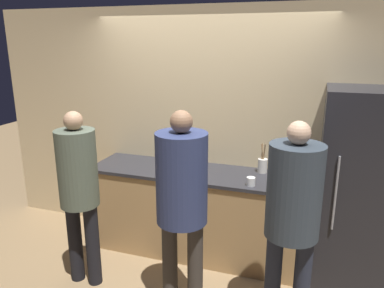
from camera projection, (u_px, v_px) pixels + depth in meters
name	position (u px, v px, depth m)	size (l,w,h in m)	color
ground_plane	(187.00, 269.00, 3.81)	(14.00, 14.00, 0.00)	#8C704C
wall_back	(208.00, 130.00, 4.09)	(5.20, 0.06, 2.60)	#D6BC8C
counter	(199.00, 212.00, 4.02)	(2.30, 0.68, 0.93)	tan
refrigerator	(358.00, 191.00, 3.38)	(0.70, 0.72, 1.86)	#232328
person_left	(79.00, 184.00, 3.37)	(0.35, 0.35, 1.66)	black
person_center	(182.00, 193.00, 2.96)	(0.41, 0.41, 1.75)	#38332D
person_right	(293.00, 207.00, 2.78)	(0.40, 0.40, 1.71)	#232838
fruit_bowl	(190.00, 167.00, 3.88)	(0.28, 0.28, 0.12)	brown
utensil_crock	(263.00, 165.00, 3.83)	(0.10, 0.10, 0.31)	silver
bottle_dark	(276.00, 166.00, 3.86)	(0.07, 0.07, 0.16)	#333338
bottle_red	(296.00, 181.00, 3.42)	(0.07, 0.07, 0.19)	red
cup_white	(251.00, 181.00, 3.49)	(0.08, 0.08, 0.08)	white
cup_blue	(306.00, 173.00, 3.68)	(0.07, 0.07, 0.10)	#335184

